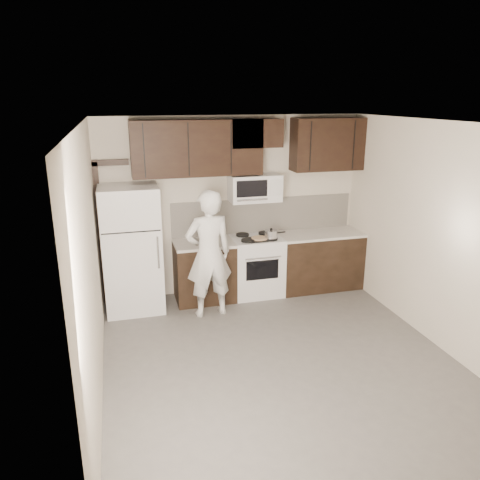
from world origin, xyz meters
name	(u,v)px	position (x,y,z in m)	size (l,w,h in m)	color
floor	(280,360)	(0.00, 0.00, 0.00)	(4.50, 4.50, 0.00)	#585553
back_wall	(232,206)	(0.00, 2.25, 1.35)	(4.00, 4.00, 0.00)	beige
ceiling	(286,123)	(0.00, 0.00, 2.70)	(4.50, 4.50, 0.00)	white
counter_run	(275,264)	(0.60, 1.94, 0.46)	(2.95, 0.64, 0.91)	black
stove	(256,266)	(0.30, 1.94, 0.46)	(0.76, 0.66, 0.94)	silver
backsplash	(263,215)	(0.50, 2.24, 1.18)	(2.90, 0.02, 0.54)	silver
upper_cabinets	(249,145)	(0.21, 2.08, 2.28)	(3.48, 0.35, 0.78)	black
microwave	(255,188)	(0.30, 2.06, 1.65)	(0.76, 0.42, 0.40)	silver
refrigerator	(132,249)	(-1.55, 1.89, 0.90)	(0.80, 0.76, 1.80)	silver
door_trim	(103,221)	(-1.92, 2.21, 1.25)	(0.50, 0.08, 2.12)	black
saucepan	(271,235)	(0.48, 1.79, 0.98)	(0.33, 0.19, 0.18)	silver
baking_tray	(260,239)	(0.31, 1.81, 0.92)	(0.36, 0.27, 0.02)	black
pizza	(260,238)	(0.31, 1.81, 0.94)	(0.25, 0.25, 0.02)	beige
person	(209,254)	(-0.54, 1.42, 0.89)	(0.65, 0.43, 1.79)	white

